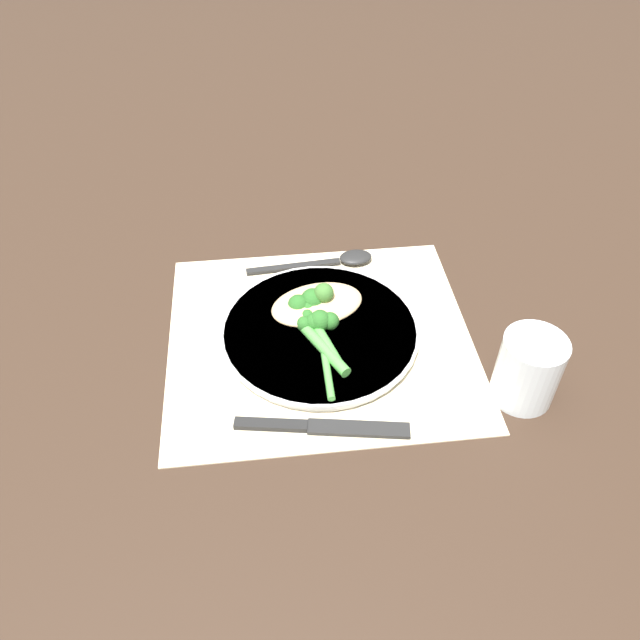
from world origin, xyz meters
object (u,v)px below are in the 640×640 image
(broccoli_stalk_left, at_px, (316,335))
(water_glass, at_px, (528,369))
(plate, at_px, (320,332))
(broccoli_stalk_front, at_px, (310,310))
(chicken_fillet, at_px, (320,304))
(spoon, at_px, (340,260))
(knife, at_px, (319,427))
(broccoli_stalk_rear, at_px, (323,327))

(broccoli_stalk_left, distance_m, water_glass, 0.26)
(plate, distance_m, water_glass, 0.26)
(plate, bearing_deg, water_glass, 152.20)
(broccoli_stalk_front, relative_size, water_glass, 1.39)
(chicken_fillet, relative_size, spoon, 0.74)
(plate, xyz_separation_m, spoon, (-0.05, -0.15, -0.00))
(knife, bearing_deg, broccoli_stalk_left, -174.95)
(broccoli_stalk_left, height_order, water_glass, water_glass)
(spoon, bearing_deg, broccoli_stalk_left, -21.76)
(plate, xyz_separation_m, broccoli_stalk_front, (0.01, -0.02, 0.02))
(water_glass, bearing_deg, knife, 5.94)
(broccoli_stalk_front, bearing_deg, broccoli_stalk_rear, -83.66)
(broccoli_stalk_front, xyz_separation_m, broccoli_stalk_left, (-0.00, 0.04, -0.00))
(water_glass, bearing_deg, spoon, -56.06)
(broccoli_stalk_front, bearing_deg, broccoli_stalk_left, -102.04)
(plate, xyz_separation_m, chicken_fillet, (-0.00, -0.04, 0.02))
(broccoli_stalk_rear, height_order, water_glass, water_glass)
(broccoli_stalk_rear, bearing_deg, chicken_fillet, 87.99)
(knife, bearing_deg, spoon, 177.35)
(broccoli_stalk_front, bearing_deg, water_glass, -47.08)
(knife, height_order, spoon, spoon)
(chicken_fillet, bearing_deg, knife, 83.16)
(plate, distance_m, broccoli_stalk_rear, 0.02)
(broccoli_stalk_rear, distance_m, water_glass, 0.25)
(chicken_fillet, height_order, knife, chicken_fillet)
(plate, bearing_deg, chicken_fillet, -97.24)
(chicken_fillet, relative_size, broccoli_stalk_rear, 1.01)
(broccoli_stalk_front, bearing_deg, plate, -80.96)
(broccoli_stalk_front, relative_size, broccoli_stalk_left, 1.12)
(broccoli_stalk_left, bearing_deg, broccoli_stalk_rear, 16.94)
(broccoli_stalk_front, height_order, knife, broccoli_stalk_front)
(broccoli_stalk_rear, bearing_deg, water_glass, -25.94)
(plate, distance_m, chicken_fillet, 0.04)
(knife, bearing_deg, broccoli_stalk_rear, -178.84)
(broccoli_stalk_rear, xyz_separation_m, water_glass, (-0.22, 0.11, 0.02))
(plate, xyz_separation_m, knife, (0.02, 0.15, -0.01))
(broccoli_stalk_left, bearing_deg, chicken_fillet, 50.56)
(plate, bearing_deg, broccoli_stalk_front, -64.71)
(spoon, bearing_deg, broccoli_stalk_front, -28.14)
(chicken_fillet, bearing_deg, broccoli_stalk_front, 41.06)
(chicken_fillet, distance_m, broccoli_stalk_rear, 0.04)
(broccoli_stalk_left, xyz_separation_m, spoon, (-0.05, -0.17, -0.02))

